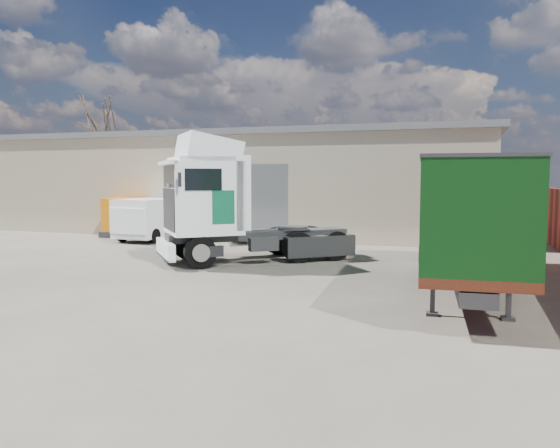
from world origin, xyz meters
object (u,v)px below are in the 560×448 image
(tractor_unit, at_px, (227,209))
(panel_van, at_px, (157,218))
(box_trailer, at_px, (462,211))
(orange_skip, at_px, (137,220))
(bare_tree, at_px, (96,109))

(tractor_unit, xyz_separation_m, panel_van, (-6.11, 5.28, -0.88))
(box_trailer, bearing_deg, panel_van, 148.25)
(panel_van, bearing_deg, orange_skip, 159.78)
(tractor_unit, height_order, orange_skip, tractor_unit)
(panel_van, distance_m, orange_skip, 1.76)
(bare_tree, height_order, tractor_unit, bare_tree)
(box_trailer, height_order, panel_van, box_trailer)
(panel_van, relative_size, orange_skip, 1.49)
(box_trailer, relative_size, panel_van, 2.12)
(bare_tree, bearing_deg, box_trailer, -35.46)
(orange_skip, bearing_deg, panel_van, -30.25)
(bare_tree, bearing_deg, orange_skip, -45.57)
(orange_skip, bearing_deg, bare_tree, 128.10)
(panel_van, bearing_deg, bare_tree, 140.46)
(tractor_unit, xyz_separation_m, box_trailer, (7.91, -2.06, 0.20))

